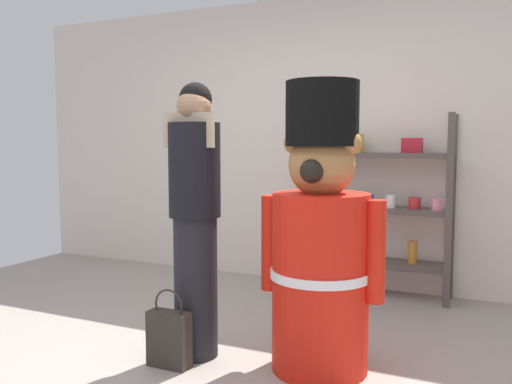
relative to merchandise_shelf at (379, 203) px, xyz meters
The scene contains 6 objects.
ground_plane 2.19m from the merchandise_shelf, 105.19° to the right, with size 6.40×6.40×0.00m, color #9E9389.
back_wall 0.78m from the merchandise_shelf, 157.56° to the left, with size 6.40×0.12×2.60m, color silver.
merchandise_shelf is the anchor object (origin of this frame).
teddy_bear_guard 1.65m from the merchandise_shelf, 89.24° to the right, with size 0.71×0.56×1.61m.
person_shopper 1.91m from the merchandise_shelf, 111.90° to the right, with size 0.32×0.31×1.63m.
shopping_bag 2.21m from the merchandise_shelf, 111.30° to the right, with size 0.25×0.11×0.45m.
Camera 1 is at (1.44, -2.45, 1.27)m, focal length 37.01 mm.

